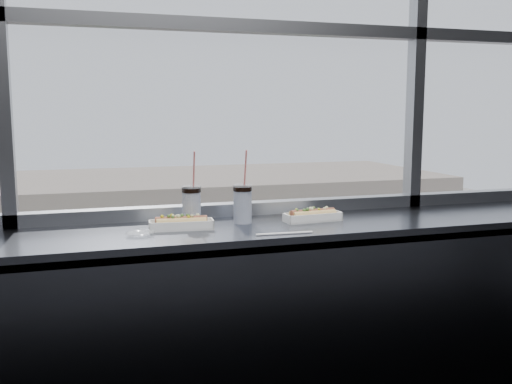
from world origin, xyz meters
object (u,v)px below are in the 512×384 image
object	(u,v)px
hotdog_tray_left	(181,223)
car_far_c	(314,330)
pedestrian_d	(230,306)
pedestrian_c	(189,317)
soda_cup_right	(243,202)
car_far_b	(170,348)
pedestrian_b	(73,324)
tree_right	(305,266)
hotdog_tray_right	(313,215)
wrapper	(140,233)
soda_cup_left	(192,203)
loose_straw	(284,233)
tree_center	(109,279)

from	to	relation	value
hotdog_tray_left	car_far_c	xyz separation A→B (m)	(11.06, 24.26, -11.00)
pedestrian_d	pedestrian_c	world-z (taller)	pedestrian_c
soda_cup_right	car_far_b	bearing A→B (deg)	82.65
pedestrian_b	pedestrian_c	distance (m)	6.28
soda_cup_right	tree_right	xyz separation A→B (m)	(11.82, 28.20, -8.73)
hotdog_tray_left	soda_cup_right	xyz separation A→B (m)	(0.29, 0.06, 0.07)
hotdog_tray_right	pedestrian_c	distance (m)	30.45
car_far_b	tree_right	bearing A→B (deg)	-64.97
pedestrian_d	car_far_c	bearing A→B (deg)	32.51
hotdog_tray_left	tree_right	size ratio (longest dim) A/B	0.06
hotdog_tray_right	wrapper	distance (m)	0.80
pedestrian_b	car_far_c	bearing A→B (deg)	-110.82
soda_cup_left	loose_straw	bearing A→B (deg)	-44.57
hotdog_tray_left	tree_right	bearing A→B (deg)	72.42
car_far_b	tree_right	size ratio (longest dim) A/B	1.22
loose_straw	pedestrian_c	xyz separation A→B (m)	(4.71, 28.28, -10.95)
pedestrian_b	tree_center	bearing A→B (deg)	-108.25
soda_cup_left	car_far_c	bearing A→B (deg)	65.53
wrapper	pedestrian_c	xyz separation A→B (m)	(5.28, 28.14, -10.96)
car_far_c	tree_center	world-z (taller)	tree_center
car_far_c	pedestrian_c	world-z (taller)	pedestrian_c
wrapper	tree_right	world-z (taller)	wrapper
pedestrian_b	pedestrian_c	size ratio (longest dim) A/B	0.99
wrapper	pedestrian_d	world-z (taller)	wrapper
loose_straw	car_far_c	size ratio (longest dim) A/B	0.04
soda_cup_left	hotdog_tray_left	bearing A→B (deg)	-124.18
soda_cup_left	tree_center	xyz separation A→B (m)	(0.73, 28.17, -8.52)
hotdog_tray_left	car_far_b	distance (m)	26.87
hotdog_tray_right	tree_right	bearing A→B (deg)	63.92
tree_center	loose_straw	bearing A→B (deg)	-90.82
hotdog_tray_left	pedestrian_b	size ratio (longest dim) A/B	0.13
car_far_c	tree_center	xyz separation A→B (m)	(-10.26, 4.00, 2.55)
pedestrian_b	pedestrian_d	distance (m)	8.94
loose_straw	hotdog_tray_left	bearing A→B (deg)	153.55
car_far_b	tree_center	xyz separation A→B (m)	(-2.61, 4.00, 2.58)
soda_cup_left	pedestrian_c	xyz separation A→B (m)	(5.03, 27.96, -11.04)
hotdog_tray_left	soda_cup_left	distance (m)	0.13
tree_center	pedestrian_b	bearing A→B (deg)	161.75
pedestrian_d	tree_right	xyz separation A→B (m)	(4.31, -1.12, 2.41)
car_far_b	pedestrian_b	size ratio (longest dim) A/B	2.84
car_far_b	pedestrian_c	world-z (taller)	pedestrian_c
pedestrian_d	pedestrian_c	bearing A→B (deg)	-63.93
pedestrian_d	tree_right	distance (m)	5.06
pedestrian_c	soda_cup_left	bearing A→B (deg)	79.80
pedestrian_d	soda_cup_left	bearing A→B (deg)	-14.80
wrapper	hotdog_tray_right	bearing A→B (deg)	6.18
pedestrian_b	pedestrian_d	size ratio (longest dim) A/B	1.07
hotdog_tray_left	soda_cup_left	world-z (taller)	soda_cup_left
hotdog_tray_right	tree_center	size ratio (longest dim) A/B	0.05
soda_cup_left	wrapper	xyz separation A→B (m)	(-0.25, -0.18, -0.08)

